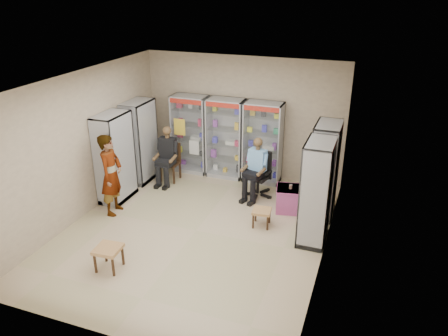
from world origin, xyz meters
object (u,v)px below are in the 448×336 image
(seated_shopkeeper, at_px, (258,170))
(woven_stool_b, at_px, (109,258))
(office_chair, at_px, (258,174))
(cabinet_right_near, at_px, (316,192))
(cabinet_left_far, at_px, (140,142))
(cabinet_right_far, at_px, (324,170))
(woven_stool_a, at_px, (261,218))
(cabinet_back_left, at_px, (191,134))
(pink_trunk, at_px, (289,199))
(cabinet_left_near, at_px, (115,158))
(cabinet_back_right, at_px, (263,143))
(wooden_chair, at_px, (170,162))
(cabinet_back_mid, at_px, (226,138))
(standing_man, at_px, (111,175))

(seated_shopkeeper, relative_size, woven_stool_b, 3.17)
(office_chair, height_order, seated_shopkeeper, seated_shopkeeper)
(cabinet_right_near, xyz_separation_m, cabinet_left_far, (-4.46, 1.30, 0.00))
(cabinet_right_far, bearing_deg, woven_stool_a, 132.34)
(cabinet_back_left, distance_m, pink_trunk, 3.21)
(woven_stool_b, bearing_deg, cabinet_right_near, 34.32)
(cabinet_right_far, height_order, cabinet_left_far, same)
(cabinet_back_left, relative_size, cabinet_left_near, 1.00)
(seated_shopkeeper, distance_m, woven_stool_b, 3.91)
(cabinet_back_right, distance_m, cabinet_left_far, 2.98)
(wooden_chair, xyz_separation_m, seated_shopkeeper, (2.28, -0.13, 0.20))
(cabinet_right_near, distance_m, woven_stool_a, 1.34)
(cabinet_back_mid, bearing_deg, cabinet_left_near, -132.80)
(cabinet_back_mid, relative_size, woven_stool_a, 5.51)
(cabinet_back_left, height_order, standing_man, cabinet_back_left)
(cabinet_back_mid, bearing_deg, seated_shopkeeper, -38.53)
(cabinet_back_left, relative_size, pink_trunk, 3.62)
(office_chair, bearing_deg, cabinet_left_near, -142.56)
(pink_trunk, bearing_deg, cabinet_back_right, 127.60)
(woven_stool_a, height_order, woven_stool_b, woven_stool_b)
(seated_shopkeeper, distance_m, standing_man, 3.21)
(seated_shopkeeper, bearing_deg, office_chair, 105.00)
(cabinet_back_mid, xyz_separation_m, woven_stool_b, (-0.57, -4.38, -0.79))
(cabinet_back_left, bearing_deg, cabinet_right_far, -17.75)
(pink_trunk, height_order, woven_stool_b, pink_trunk)
(cabinet_back_right, relative_size, standing_man, 1.14)
(office_chair, relative_size, standing_man, 0.60)
(wooden_chair, bearing_deg, cabinet_back_right, 18.75)
(cabinet_back_mid, relative_size, cabinet_back_right, 1.00)
(cabinet_back_left, height_order, cabinet_left_far, same)
(cabinet_left_far, bearing_deg, standing_man, 9.41)
(cabinet_left_near, distance_m, woven_stool_a, 3.50)
(cabinet_right_far, bearing_deg, cabinet_back_right, 55.27)
(cabinet_right_far, bearing_deg, cabinet_right_near, -180.00)
(cabinet_right_near, distance_m, wooden_chair, 4.10)
(cabinet_left_far, height_order, office_chair, cabinet_left_far)
(cabinet_back_right, height_order, woven_stool_b, cabinet_back_right)
(office_chair, bearing_deg, cabinet_left_far, -162.64)
(cabinet_right_near, relative_size, office_chair, 1.89)
(cabinet_back_mid, relative_size, woven_stool_b, 4.70)
(cabinet_back_right, relative_size, pink_trunk, 3.62)
(wooden_chair, height_order, office_chair, office_chair)
(pink_trunk, bearing_deg, cabinet_left_near, -168.44)
(cabinet_back_right, xyz_separation_m, wooden_chair, (-2.15, -0.73, -0.53))
(cabinet_right_far, xyz_separation_m, pink_trunk, (-0.66, -0.12, -0.73))
(cabinet_back_right, height_order, cabinet_left_far, same)
(cabinet_right_near, distance_m, cabinet_left_near, 4.46)
(woven_stool_a, bearing_deg, cabinet_back_right, 105.37)
(wooden_chair, bearing_deg, woven_stool_b, -80.17)
(wooden_chair, bearing_deg, woven_stool_a, -26.55)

